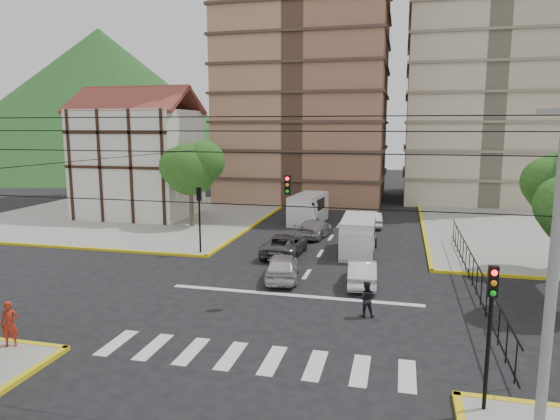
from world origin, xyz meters
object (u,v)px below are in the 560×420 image
(traffic_light_se, at_px, (490,314))
(traffic_light_nw, at_px, (199,209))
(pedestrian_sw_corner, at_px, (10,324))
(van_left_lane, at_px, (308,210))
(car_silver_front_left, at_px, (282,266))
(car_white_front_right, at_px, (362,272))
(pedestrian_crosswalk, at_px, (366,299))
(van_right_lane, at_px, (358,237))

(traffic_light_se, bearing_deg, traffic_light_nw, 135.00)
(traffic_light_se, bearing_deg, pedestrian_sw_corner, 178.99)
(van_left_lane, height_order, car_silver_front_left, van_left_lane)
(traffic_light_nw, xyz_separation_m, car_white_front_right, (11.07, -4.04, -2.41))
(car_silver_front_left, distance_m, pedestrian_sw_corner, 13.79)
(traffic_light_nw, bearing_deg, car_silver_front_left, -31.65)
(pedestrian_sw_corner, bearing_deg, pedestrian_crosswalk, 3.72)
(traffic_light_se, xyz_separation_m, traffic_light_nw, (-15.60, 15.60, 0.00))
(traffic_light_nw, relative_size, van_right_lane, 0.80)
(van_right_lane, height_order, car_silver_front_left, van_right_lane)
(traffic_light_se, bearing_deg, car_white_front_right, 111.40)
(pedestrian_sw_corner, relative_size, pedestrian_crosswalk, 1.08)
(car_white_front_right, distance_m, pedestrian_sw_corner, 16.80)
(car_silver_front_left, bearing_deg, traffic_light_nw, -40.85)
(car_white_front_right, relative_size, pedestrian_sw_corner, 2.39)
(traffic_light_se, height_order, van_right_lane, traffic_light_se)
(traffic_light_se, distance_m, car_white_front_right, 12.65)
(pedestrian_sw_corner, height_order, pedestrian_crosswalk, pedestrian_sw_corner)
(car_white_front_right, bearing_deg, van_left_lane, -74.35)
(traffic_light_se, height_order, car_silver_front_left, traffic_light_se)
(van_left_lane, relative_size, pedestrian_sw_corner, 3.33)
(traffic_light_nw, xyz_separation_m, pedestrian_crosswalk, (11.60, -8.62, -2.29))
(car_silver_front_left, bearing_deg, traffic_light_se, 118.70)
(van_right_lane, bearing_deg, car_silver_front_left, -119.97)
(traffic_light_se, height_order, traffic_light_nw, same)
(van_left_lane, bearing_deg, pedestrian_sw_corner, -96.29)
(car_silver_front_left, height_order, pedestrian_crosswalk, pedestrian_crosswalk)
(traffic_light_se, relative_size, pedestrian_sw_corner, 2.48)
(van_left_lane, distance_m, car_silver_front_left, 16.71)
(van_left_lane, height_order, car_white_front_right, van_left_lane)
(car_white_front_right, xyz_separation_m, pedestrian_crosswalk, (0.53, -4.58, 0.12))
(traffic_light_se, height_order, van_left_lane, traffic_light_se)
(van_right_lane, height_order, pedestrian_crosswalk, van_right_lane)
(van_right_lane, distance_m, car_silver_front_left, 7.59)
(pedestrian_sw_corner, bearing_deg, traffic_light_nw, 61.32)
(traffic_light_nw, distance_m, pedestrian_crosswalk, 14.63)
(pedestrian_sw_corner, bearing_deg, car_silver_front_left, 30.83)
(car_white_front_right, bearing_deg, pedestrian_sw_corner, 37.52)
(pedestrian_crosswalk, bearing_deg, car_white_front_right, -89.65)
(van_right_lane, bearing_deg, pedestrian_crosswalk, -84.66)
(traffic_light_se, xyz_separation_m, pedestrian_sw_corner, (-16.99, 0.30, -2.08))
(car_silver_front_left, relative_size, pedestrian_sw_corner, 2.50)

